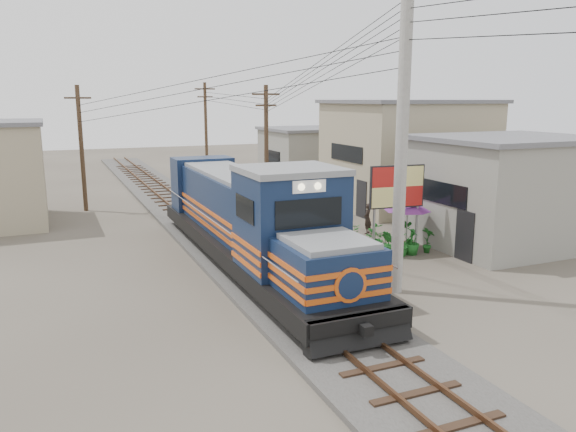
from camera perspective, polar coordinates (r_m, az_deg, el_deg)
name	(u,v)px	position (r m, az deg, el deg)	size (l,w,h in m)	color
ground	(293,301)	(17.89, 0.49, -8.64)	(120.00, 120.00, 0.00)	#473F35
ballast	(209,231)	(26.95, -8.06, -1.54)	(3.60, 70.00, 0.16)	#595651
track	(209,228)	(26.91, -8.07, -1.17)	(1.15, 70.00, 0.12)	#51331E
locomotive	(250,221)	(20.95, -3.86, -0.55)	(3.03, 16.48, 4.08)	black
utility_pole_main	(402,140)	(18.08, 11.48, 7.61)	(0.40, 0.40, 10.00)	#9E9B93
wooden_pole_mid	(266,146)	(31.53, -2.22, 7.13)	(1.60, 0.24, 7.00)	#4C3826
wooden_pole_far	(206,129)	(44.92, -8.33, 8.74)	(1.60, 0.24, 7.50)	#4C3826
wooden_pole_left	(81,146)	(33.50, -20.25, 6.69)	(1.60, 0.24, 7.00)	#4C3826
power_lines	(210,67)	(24.77, -7.95, 14.75)	(9.65, 19.00, 3.30)	black
shophouse_front	(508,190)	(26.16, 21.43, 2.44)	(7.35, 6.30, 4.70)	gray
shophouse_mid	(407,154)	(33.58, 11.98, 6.20)	(8.40, 7.35, 6.20)	gray
shophouse_back	(310,156)	(41.55, 2.25, 6.09)	(6.30, 6.30, 4.20)	gray
billboard	(397,189)	(22.94, 11.02, 2.72)	(2.37, 0.35, 3.67)	#99999E
market_umbrella	(408,205)	(23.92, 12.06, 1.08)	(2.07, 2.07, 2.17)	black
vendor	(368,219)	(26.63, 8.08, -0.27)	(0.53, 0.35, 1.46)	black
plant_nursery	(383,240)	(23.62, 9.65, -2.43)	(3.27, 3.07, 1.14)	#1A5B1C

